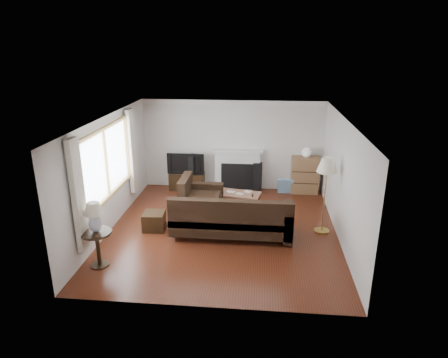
# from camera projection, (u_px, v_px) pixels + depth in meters

# --- Properties ---
(room) EXTENTS (5.10, 5.60, 2.54)m
(room) POSITION_uv_depth(u_px,v_px,m) (223.00, 177.00, 8.51)
(room) COLOR #4F2011
(room) RESTS_ON ground
(window) EXTENTS (0.12, 2.74, 1.54)m
(window) POSITION_uv_depth(u_px,v_px,m) (107.00, 163.00, 8.45)
(window) COLOR brown
(window) RESTS_ON room
(curtain_near) EXTENTS (0.10, 0.35, 2.10)m
(curtain_near) POSITION_uv_depth(u_px,v_px,m) (78.00, 196.00, 7.06)
(curtain_near) COLOR beige
(curtain_near) RESTS_ON room
(curtain_far) EXTENTS (0.10, 0.35, 2.10)m
(curtain_far) POSITION_uv_depth(u_px,v_px,m) (132.00, 151.00, 9.92)
(curtain_far) COLOR beige
(curtain_far) RESTS_ON room
(fireplace) EXTENTS (1.40, 0.26, 1.15)m
(fireplace) POSITION_uv_depth(u_px,v_px,m) (237.00, 170.00, 11.20)
(fireplace) COLOR white
(fireplace) RESTS_ON room
(tv_stand) EXTENTS (0.97, 0.43, 0.48)m
(tv_stand) POSITION_uv_depth(u_px,v_px,m) (187.00, 181.00, 11.31)
(tv_stand) COLOR black
(tv_stand) RESTS_ON ground
(television) EXTENTS (1.03, 0.14, 0.59)m
(television) POSITION_uv_depth(u_px,v_px,m) (186.00, 163.00, 11.13)
(television) COLOR black
(television) RESTS_ON tv_stand
(speaker_left) EXTENTS (0.39, 0.42, 1.00)m
(speaker_left) POSITION_uv_depth(u_px,v_px,m) (193.00, 172.00, 11.21)
(speaker_left) COLOR black
(speaker_left) RESTS_ON ground
(speaker_right) EXTENTS (0.26, 0.30, 0.81)m
(speaker_right) POSITION_uv_depth(u_px,v_px,m) (257.00, 177.00, 11.12)
(speaker_right) COLOR black
(speaker_right) RESTS_ON ground
(bookshelf) EXTENTS (0.75, 0.36, 1.03)m
(bookshelf) POSITION_uv_depth(u_px,v_px,m) (305.00, 175.00, 10.94)
(bookshelf) COLOR olive
(bookshelf) RESTS_ON ground
(globe_lamp) EXTENTS (0.25, 0.25, 0.25)m
(globe_lamp) POSITION_uv_depth(u_px,v_px,m) (306.00, 153.00, 10.73)
(globe_lamp) COLOR white
(globe_lamp) RESTS_ON bookshelf
(sectional_sofa) EXTENTS (2.78, 2.03, 0.90)m
(sectional_sofa) POSITION_uv_depth(u_px,v_px,m) (232.00, 216.00, 8.54)
(sectional_sofa) COLOR black
(sectional_sofa) RESTS_ON ground
(coffee_table) EXTENTS (1.10, 0.74, 0.40)m
(coffee_table) POSITION_uv_depth(u_px,v_px,m) (240.00, 200.00, 10.04)
(coffee_table) COLOR #8C5A43
(coffee_table) RESTS_ON ground
(footstool) EXTENTS (0.50, 0.50, 0.40)m
(footstool) POSITION_uv_depth(u_px,v_px,m) (154.00, 221.00, 8.89)
(footstool) COLOR black
(footstool) RESTS_ON ground
(floor_lamp) EXTENTS (0.55, 0.55, 1.70)m
(floor_lamp) POSITION_uv_depth(u_px,v_px,m) (325.00, 196.00, 8.57)
(floor_lamp) COLOR #B4923E
(floor_lamp) RESTS_ON ground
(side_table) EXTENTS (0.56, 0.56, 0.70)m
(side_table) POSITION_uv_depth(u_px,v_px,m) (98.00, 249.00, 7.39)
(side_table) COLOR black
(side_table) RESTS_ON ground
(table_lamp) EXTENTS (0.35, 0.35, 0.57)m
(table_lamp) POSITION_uv_depth(u_px,v_px,m) (94.00, 218.00, 7.18)
(table_lamp) COLOR silver
(table_lamp) RESTS_ON side_table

